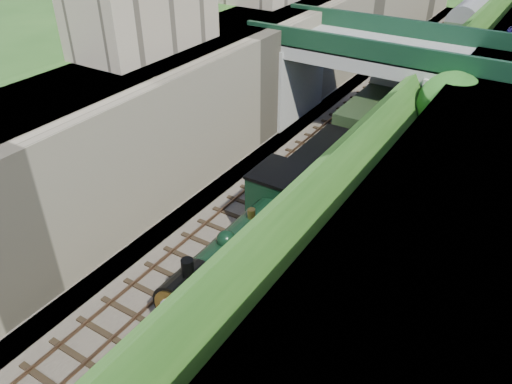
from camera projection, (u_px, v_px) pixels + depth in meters
trackbed at (340, 157)px, 31.25m from camera, size 10.00×90.00×0.20m
retaining_wall at (265, 89)px, 31.87m from camera, size 1.00×90.00×7.00m
street_plateau_left at (221, 78)px, 33.43m from camera, size 6.00×90.00×7.00m
embankment_slope at (420, 147)px, 26.97m from camera, size 4.63×90.00×6.36m
track_left at (311, 147)px, 32.06m from camera, size 2.50×90.00×0.20m
track_right at (358, 160)px, 30.63m from camera, size 2.50×90.00×0.20m
road_bridge at (385, 80)px, 31.52m from camera, size 16.00×6.40×7.25m
building_near at (143, 10)px, 26.41m from camera, size 4.00×8.00×4.00m
tree at (453, 107)px, 26.44m from camera, size 3.60×3.80×6.60m
locomotive at (249, 246)px, 20.99m from camera, size 3.10×10.22×3.83m
tender at (325, 176)px, 26.38m from camera, size 2.70×6.00×3.05m
coach_front at (403, 93)px, 35.11m from camera, size 2.90×18.00×3.70m
coach_middle at (465, 32)px, 48.49m from camera, size 2.90×18.00×3.70m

